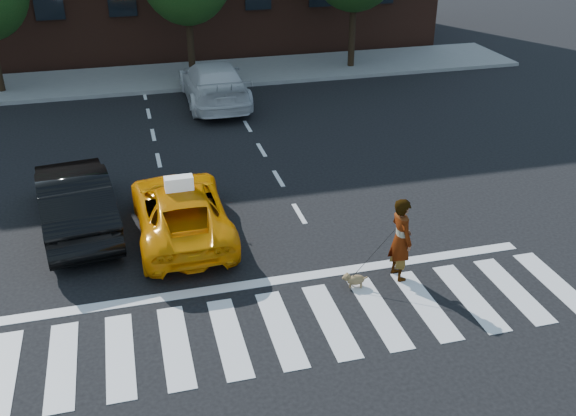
{
  "coord_description": "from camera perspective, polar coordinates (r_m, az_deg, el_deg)",
  "views": [
    {
      "loc": [
        -2.36,
        -9.49,
        7.72
      ],
      "look_at": [
        0.87,
        2.75,
        1.1
      ],
      "focal_mm": 40.0,
      "sensor_mm": 36.0,
      "label": 1
    }
  ],
  "objects": [
    {
      "name": "ground",
      "position": [
        12.46,
        -0.63,
        -10.68
      ],
      "size": [
        120.0,
        120.0,
        0.0
      ],
      "primitive_type": "plane",
      "color": "black",
      "rests_on": "ground"
    },
    {
      "name": "crosswalk",
      "position": [
        12.46,
        -0.63,
        -10.66
      ],
      "size": [
        13.0,
        2.4,
        0.01
      ],
      "primitive_type": "cube",
      "color": "silver",
      "rests_on": "ground"
    },
    {
      "name": "stop_line",
      "position": [
        13.71,
        -2.29,
        -6.64
      ],
      "size": [
        12.0,
        0.3,
        0.01
      ],
      "primitive_type": "cube",
      "color": "silver",
      "rests_on": "ground"
    },
    {
      "name": "sidewalk_far",
      "position": [
        28.15,
        -9.6,
        11.48
      ],
      "size": [
        30.0,
        4.0,
        0.15
      ],
      "primitive_type": "cube",
      "color": "slate",
      "rests_on": "ground"
    },
    {
      "name": "taxi",
      "position": [
        15.41,
        -9.53,
        -0.18
      ],
      "size": [
        2.19,
        4.61,
        1.27
      ],
      "primitive_type": "imported",
      "rotation": [
        0.0,
        0.0,
        3.16
      ],
      "color": "orange",
      "rests_on": "ground"
    },
    {
      "name": "black_sedan",
      "position": [
        16.23,
        -18.4,
        0.74
      ],
      "size": [
        2.2,
        4.82,
        1.53
      ],
      "primitive_type": "imported",
      "rotation": [
        0.0,
        0.0,
        3.27
      ],
      "color": "black",
      "rests_on": "ground"
    },
    {
      "name": "white_suv",
      "position": [
        24.54,
        -6.62,
        11.02
      ],
      "size": [
        2.23,
        5.43,
        1.57
      ],
      "primitive_type": "imported",
      "rotation": [
        0.0,
        0.0,
        3.15
      ],
      "color": "silver",
      "rests_on": "ground"
    },
    {
      "name": "woman",
      "position": [
        13.62,
        10.0,
        -2.73
      ],
      "size": [
        0.51,
        0.72,
        1.87
      ],
      "primitive_type": "imported",
      "rotation": [
        0.0,
        0.0,
        1.66
      ],
      "color": "#999999",
      "rests_on": "ground"
    },
    {
      "name": "dog",
      "position": [
        13.57,
        5.88,
        -6.33
      ],
      "size": [
        0.52,
        0.33,
        0.31
      ],
      "rotation": [
        0.0,
        0.0,
        -0.36
      ],
      "color": "olive",
      "rests_on": "ground"
    },
    {
      "name": "taxi_sign",
      "position": [
        14.88,
        -9.68,
        2.18
      ],
      "size": [
        0.66,
        0.29,
        0.32
      ],
      "primitive_type": "cube",
      "rotation": [
        0.0,
        0.0,
        3.16
      ],
      "color": "white",
      "rests_on": "taxi"
    }
  ]
}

